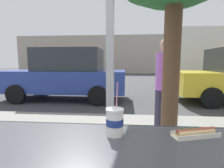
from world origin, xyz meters
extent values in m
plane|color=#424244|center=(0.00, 8.00, 0.00)|extent=(60.00, 60.00, 0.00)
cube|color=gray|center=(0.00, 1.60, 0.06)|extent=(16.00, 2.80, 0.12)
cube|color=#2A2C30|center=(0.00, 0.03, 0.94)|extent=(2.23, 0.02, 0.02)
cube|color=#9E9EA3|center=(0.00, 0.08, 1.62)|extent=(0.05, 0.08, 1.33)
cube|color=#A89E8E|center=(0.00, 21.13, 2.34)|extent=(28.00, 1.20, 4.69)
cylinder|color=silver|center=(0.05, -0.14, 1.03)|extent=(0.10, 0.10, 0.15)
cylinder|color=navy|center=(0.05, -0.14, 1.04)|extent=(0.10, 0.10, 0.04)
cylinder|color=black|center=(0.05, -0.14, 1.10)|extent=(0.09, 0.09, 0.01)
cylinder|color=white|center=(0.05, -0.14, 1.11)|extent=(0.11, 0.11, 0.01)
cylinder|color=pink|center=(0.06, -0.15, 1.17)|extent=(0.02, 0.04, 0.20)
cube|color=silver|center=(0.51, -0.12, 0.96)|extent=(0.28, 0.15, 0.01)
cube|color=silver|center=(0.52, -0.16, 0.97)|extent=(0.26, 0.08, 0.03)
cube|color=silver|center=(0.50, -0.09, 0.97)|extent=(0.26, 0.08, 0.03)
cylinder|color=#DBB77A|center=(0.51, -0.12, 0.98)|extent=(0.23, 0.10, 0.04)
cylinder|color=#9E4733|center=(0.51, -0.12, 0.99)|extent=(0.24, 0.09, 0.03)
cube|color=#337A2D|center=(0.50, -0.13, 1.00)|extent=(0.01, 0.01, 0.01)
cube|color=#337A2D|center=(0.53, -0.12, 1.00)|extent=(0.01, 0.01, 0.01)
cube|color=#337A2D|center=(0.48, -0.13, 1.00)|extent=(0.01, 0.01, 0.01)
cube|color=#337A2D|center=(0.43, -0.15, 1.00)|extent=(0.01, 0.01, 0.01)
cube|color=#283D93|center=(-2.17, 5.10, 0.70)|extent=(4.43, 1.72, 0.75)
cube|color=#282D33|center=(-1.97, 5.10, 1.47)|extent=(2.30, 1.51, 0.79)
cylinder|color=black|center=(-0.79, 5.96, 0.32)|extent=(0.64, 0.18, 0.64)
cylinder|color=black|center=(-0.79, 4.24, 0.32)|extent=(0.64, 0.18, 0.64)
cylinder|color=black|center=(-3.54, 5.96, 0.32)|extent=(0.64, 0.18, 0.64)
cylinder|color=black|center=(-3.54, 4.24, 0.32)|extent=(0.64, 0.18, 0.64)
cylinder|color=black|center=(2.64, 6.01, 0.32)|extent=(0.64, 0.18, 0.64)
cylinder|color=black|center=(2.64, 4.19, 0.32)|extent=(0.64, 0.18, 0.64)
cube|color=silver|center=(5.15, 9.48, 1.83)|extent=(4.45, 2.20, 2.75)
cylinder|color=black|center=(4.42, 10.58, 0.45)|extent=(0.90, 0.24, 0.90)
cylinder|color=black|center=(4.42, 8.38, 0.45)|extent=(0.90, 0.24, 0.90)
cylinder|color=#35334C|center=(0.63, 1.60, 0.54)|extent=(0.14, 0.14, 0.84)
cylinder|color=#35334C|center=(0.81, 1.60, 0.54)|extent=(0.14, 0.14, 0.84)
cylinder|color=#A95CC6|center=(0.72, 1.60, 1.24)|extent=(0.32, 0.32, 0.56)
sphere|color=tan|center=(0.72, 1.60, 1.64)|extent=(0.22, 0.22, 0.22)
cylinder|color=brown|center=(0.71, 1.27, 1.32)|extent=(0.22, 0.22, 2.42)
camera|label=1|loc=(0.11, -1.11, 1.38)|focal=27.85mm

